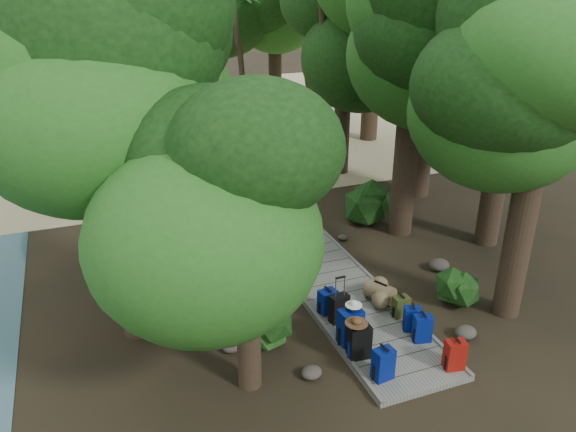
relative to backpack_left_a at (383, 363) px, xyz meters
name	(u,v)px	position (x,y,z in m)	size (l,w,h in m)	color
ground	(317,268)	(0.64, 4.42, -0.47)	(120.00, 120.00, 0.00)	#2D2316
sand_beach	(188,121)	(0.64, 20.42, -0.46)	(40.00, 22.00, 0.02)	#C1B482
boardwalk	(302,249)	(0.64, 5.42, -0.41)	(2.00, 12.00, 0.12)	slate
backpack_left_a	(383,363)	(0.00, 0.00, 0.00)	(0.37, 0.26, 0.70)	#03117C
backpack_left_b	(359,340)	(-0.12, 0.72, 0.04)	(0.42, 0.30, 0.78)	black
backpack_left_c	(350,325)	(-0.09, 1.16, 0.08)	(0.46, 0.33, 0.86)	#03117C
backpack_left_d	(328,300)	(-0.03, 2.36, -0.05)	(0.39, 0.28, 0.59)	#03117C
backpack_right_a	(455,353)	(1.41, -0.23, -0.02)	(0.37, 0.26, 0.66)	#972006
backpack_right_b	(422,327)	(1.32, 0.72, -0.03)	(0.36, 0.25, 0.64)	#03117C
backpack_right_c	(412,318)	(1.33, 1.11, -0.06)	(0.34, 0.24, 0.59)	#03117C
backpack_right_d	(401,305)	(1.39, 1.64, -0.09)	(0.34, 0.25, 0.52)	#394118
duffel_right_khaki	(380,292)	(1.28, 2.34, -0.14)	(0.43, 0.64, 0.43)	brown
suitcase_on_boardwalk	(339,308)	(0.05, 1.95, -0.04)	(0.41, 0.22, 0.63)	black
lone_suitcase_on_sand	(238,160)	(0.97, 12.71, -0.14)	(0.39, 0.22, 0.61)	black
hat_brown	(357,320)	(-0.19, 0.74, 0.49)	(0.44, 0.44, 0.13)	#51351E
hat_white	(354,303)	(-0.02, 1.20, 0.56)	(0.34, 0.34, 0.11)	silver
kayak	(125,159)	(-2.99, 14.85, -0.29)	(0.70, 3.21, 0.32)	#B10F14
sun_lounger	(285,141)	(3.56, 14.40, -0.15)	(0.61, 1.88, 0.61)	silver
tree_right_a	(538,133)	(3.76, 1.07, 3.66)	(4.96, 4.96, 8.26)	black
tree_right_b	(511,84)	(5.66, 4.08, 3.95)	(4.95, 4.95, 8.84)	black
tree_right_c	(414,65)	(3.76, 5.53, 4.28)	(5.49, 5.49, 9.51)	black
tree_right_d	(434,8)	(5.86, 7.94, 5.49)	(6.50, 6.50, 11.92)	black
tree_right_e	(344,60)	(4.43, 10.86, 3.66)	(4.59, 4.59, 8.27)	black
tree_right_f	(376,14)	(7.55, 14.39, 4.83)	(5.94, 5.94, 10.61)	black
tree_left_a	(245,234)	(-2.29, 0.86, 2.62)	(3.70, 3.70, 6.17)	black
tree_left_b	(113,125)	(-3.98, 3.30, 4.01)	(4.98, 4.98, 8.96)	black
tree_left_c	(125,107)	(-3.39, 7.46, 3.40)	(4.45, 4.45, 7.73)	black
tree_back_a	(140,25)	(-1.35, 19.25, 4.29)	(5.50, 5.50, 9.52)	black
tree_back_b	(211,16)	(2.09, 20.35, 4.47)	(5.53, 5.53, 9.88)	black
tree_back_c	(275,20)	(5.20, 20.12, 4.25)	(5.25, 5.25, 9.44)	black
tree_back_d	(51,58)	(-5.18, 18.73, 3.15)	(4.34, 4.34, 7.24)	black
palm_right_a	(333,80)	(3.71, 10.21, 3.12)	(4.22, 4.22, 7.19)	#133F11
palm_right_b	(314,33)	(5.38, 15.72, 4.02)	(4.65, 4.65, 8.99)	#133F11
palm_right_c	(251,69)	(2.81, 16.53, 2.59)	(3.85, 3.85, 6.13)	#133F11
palm_left_a	(93,113)	(-4.07, 10.46, 2.61)	(3.87, 3.87, 6.16)	#133F11
rock_left_a	(312,372)	(-1.15, 0.62, -0.36)	(0.40, 0.36, 0.22)	#4C473F
rock_left_b	(232,346)	(-2.33, 1.93, -0.36)	(0.40, 0.36, 0.22)	#4C473F
rock_left_c	(258,269)	(-0.85, 4.69, -0.35)	(0.44, 0.40, 0.24)	#4C473F
rock_left_d	(218,229)	(-1.20, 7.45, -0.39)	(0.28, 0.26, 0.16)	#4C473F
rock_right_a	(466,332)	(2.33, 0.61, -0.34)	(0.46, 0.41, 0.25)	#4C473F
rock_right_b	(439,265)	(3.50, 3.21, -0.33)	(0.53, 0.48, 0.29)	#4C473F
rock_right_c	(342,237)	(1.97, 5.66, -0.40)	(0.27, 0.25, 0.15)	#4C473F
shrub_left_a	(269,331)	(-1.61, 1.71, -0.04)	(0.96, 0.96, 0.87)	#235519
shrub_left_b	(229,244)	(-1.31, 5.74, -0.03)	(0.97, 0.97, 0.87)	#235519
shrub_left_c	(168,205)	(-2.41, 8.50, 0.14)	(1.36, 1.36, 1.22)	#235519
shrub_right_a	(454,291)	(2.79, 1.68, -0.07)	(0.90, 0.90, 0.81)	#235519
shrub_right_b	(369,202)	(3.24, 6.49, 0.19)	(1.47, 1.47, 1.32)	#235519
shrub_right_c	(302,179)	(2.38, 9.61, -0.06)	(0.92, 0.92, 0.83)	#235519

